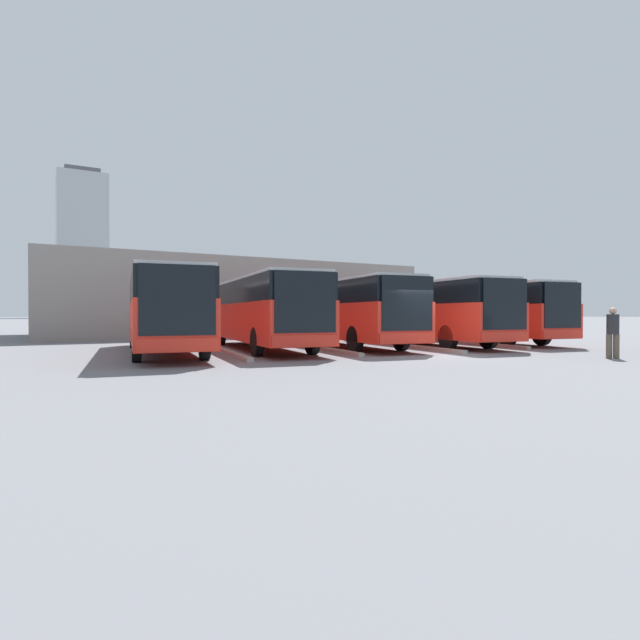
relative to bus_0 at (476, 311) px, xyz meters
name	(u,v)px	position (x,y,z in m)	size (l,w,h in m)	color
ground_plane	(434,356)	(8.58, 5.98, -1.77)	(600.00, 600.00, 0.00)	slate
bus_0	(476,311)	(0.00, 0.00, 0.00)	(4.18, 12.37, 3.16)	red
curb_divider_0	(472,343)	(2.14, 1.80, -1.69)	(0.24, 7.71, 0.15)	#9E9E99
bus_1	(422,311)	(4.29, 0.41, 0.00)	(4.18, 12.37, 3.16)	red
curb_divider_1	(413,347)	(6.44, 2.21, -1.69)	(0.24, 7.71, 0.15)	#9E9E99
bus_2	(343,310)	(8.59, -0.50, 0.00)	(4.18, 12.37, 3.16)	red
curb_divider_2	(323,348)	(10.73, 1.30, -1.69)	(0.24, 7.71, 0.15)	#9E9E99
bus_3	(260,310)	(12.88, -0.61, 0.00)	(4.18, 12.37, 3.16)	red
curb_divider_3	(228,352)	(15.03, 1.19, -1.69)	(0.24, 7.71, 0.15)	#9E9E99
bus_4	(163,309)	(17.17, -0.47, 0.00)	(4.18, 12.37, 3.16)	red
pedestrian	(613,331)	(3.87, 9.99, -0.79)	(0.57, 0.57, 1.81)	brown
station_building	(228,299)	(8.58, -17.55, 0.98)	(26.98, 15.70, 5.45)	gray
office_tower	(82,246)	(5.15, -218.33, 29.54)	(19.70, 19.70, 63.83)	#ADB2B7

